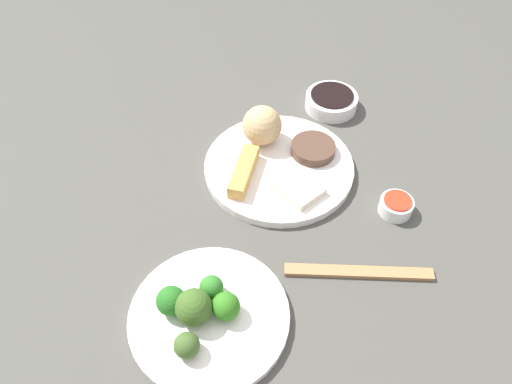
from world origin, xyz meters
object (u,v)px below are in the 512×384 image
Objects in this scene: chopsticks_pair at (359,272)px; soy_sauce_bowl at (331,102)px; main_plate at (279,167)px; sauce_ramekin_sweet_and_sour at (396,206)px; broccoli_plate at (209,316)px.

soy_sauce_bowl is at bearing 57.61° from chopsticks_pair.
sauce_ramekin_sweet_and_sour reaches higher than main_plate.
soy_sauce_bowl is 1.89× the size of sauce_ramekin_sweet_and_sour.
soy_sauce_bowl is at bearing 25.14° from main_plate.
main_plate is 0.22m from sauce_ramekin_sweet_and_sour.
chopsticks_pair is at bearing -95.13° from main_plate.
main_plate is 1.19× the size of chopsticks_pair.
broccoli_plate reaches higher than chopsticks_pair.
main_plate is 0.33m from broccoli_plate.
broccoli_plate is 1.01× the size of chopsticks_pair.
main_plate is 0.22m from soy_sauce_bowl.
main_plate is at bearing 84.87° from chopsticks_pair.
broccoli_plate is at bearing 165.87° from chopsticks_pair.
sauce_ramekin_sweet_and_sour is at bearing 24.80° from chopsticks_pair.
chopsticks_pair is at bearing -122.39° from soy_sauce_bowl.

